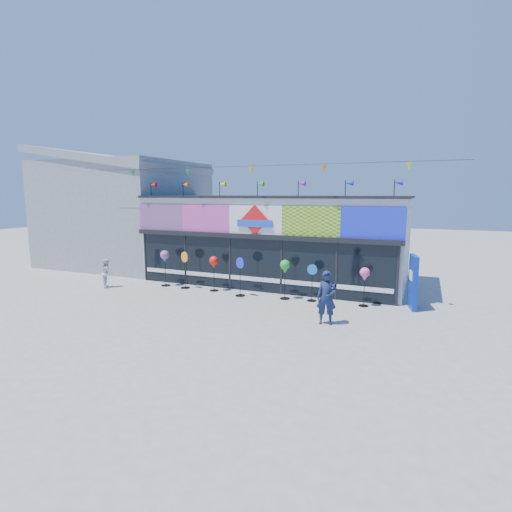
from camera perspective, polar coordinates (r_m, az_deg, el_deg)
The scene contains 13 objects.
ground at distance 14.43m, azimuth -5.51°, elevation -8.04°, with size 80.00×80.00×0.00m, color gray.
kite_shop at distance 19.35m, azimuth 2.83°, elevation 2.52°, with size 16.00×5.70×5.31m.
neighbour_building at distance 25.35m, azimuth -18.12°, elevation 6.22°, with size 8.18×7.20×6.87m.
blue_sign at distance 15.69m, azimuth 21.51°, elevation -3.48°, with size 0.37×1.00×1.98m.
spinner_0 at distance 18.63m, azimuth -12.89°, elevation -0.21°, with size 0.42×0.42×1.65m.
spinner_1 at distance 18.06m, azimuth -10.13°, elevation -1.85°, with size 0.44×0.42×1.65m.
spinner_2 at distance 17.32m, azimuth -6.06°, elevation -1.03°, with size 0.39×0.39×1.53m.
spinner_3 at distance 16.44m, azimuth -2.28°, elevation -2.83°, with size 0.43×0.41×1.61m.
spinner_4 at distance 15.93m, azimuth 4.18°, elevation -1.68°, with size 0.40×0.40×1.60m.
spinner_5 at distance 15.82m, azimuth 8.00°, elevation -3.66°, with size 0.41×0.37×1.47m.
spinner_6 at distance 15.41m, azimuth 15.27°, elevation -2.67°, with size 0.38×0.38×1.48m.
adult_man at distance 13.11m, azimuth 10.05°, elevation -5.90°, with size 0.64×0.42×1.75m, color #162146.
child at distance 19.27m, azimuth -20.52°, elevation -2.27°, with size 0.63×0.37×1.30m, color silver.
Camera 1 is at (6.63, -12.11, 4.19)m, focal length 28.00 mm.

